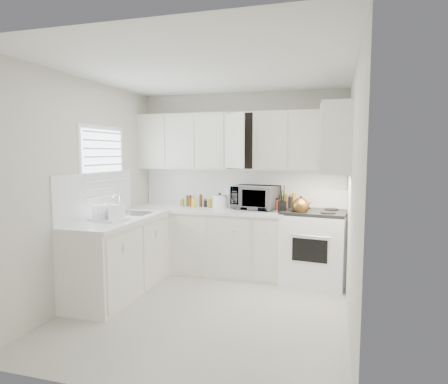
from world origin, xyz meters
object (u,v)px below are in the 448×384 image
(rice_cooker, at_px, (220,200))
(tea_kettle, at_px, (300,205))
(microwave, at_px, (255,195))
(dish_rack, at_px, (108,211))
(utensil_crock, at_px, (282,199))
(stove, at_px, (315,237))

(rice_cooker, bearing_deg, tea_kettle, -3.43)
(tea_kettle, height_order, microwave, microwave)
(microwave, height_order, dish_rack, microwave)
(microwave, relative_size, utensil_crock, 1.59)
(microwave, distance_m, rice_cooker, 0.52)
(utensil_crock, relative_size, dish_rack, 0.96)
(tea_kettle, xyz_separation_m, dish_rack, (-2.12, -1.10, -0.01))
(dish_rack, bearing_deg, stove, 39.80)
(utensil_crock, bearing_deg, microwave, 150.34)
(stove, bearing_deg, tea_kettle, -131.16)
(dish_rack, bearing_deg, microwave, 54.31)
(tea_kettle, height_order, rice_cooker, tea_kettle)
(microwave, height_order, utensil_crock, microwave)
(stove, distance_m, utensil_crock, 0.67)
(utensil_crock, bearing_deg, tea_kettle, -10.75)
(stove, relative_size, rice_cooker, 5.79)
(microwave, xyz_separation_m, rice_cooker, (-0.51, -0.03, -0.09))
(microwave, bearing_deg, stove, 3.93)
(tea_kettle, bearing_deg, dish_rack, -136.66)
(microwave, relative_size, dish_rack, 1.52)
(tea_kettle, distance_m, microwave, 0.71)
(dish_rack, bearing_deg, rice_cooker, 65.79)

